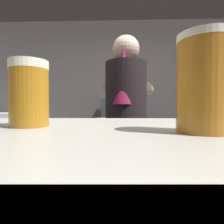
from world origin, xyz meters
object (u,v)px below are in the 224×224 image
at_px(pint_glass_far, 204,84).
at_px(bottle_soy, 107,94).
at_px(mixing_bowl, 106,121).
at_px(knife_block, 214,114).
at_px(mini_fridge, 6,141).
at_px(pint_glass_near, 29,94).
at_px(chefs_knife, 151,124).
at_px(bottle_olive_oil, 113,94).
at_px(bottle_hot_sauce, 124,94).
at_px(bartender, 126,121).

relative_size(pint_glass_far, bottle_soy, 0.64).
height_order(mixing_bowl, bottle_soy, bottle_soy).
bearing_deg(mixing_bowl, knife_block, 2.07).
relative_size(mini_fridge, pint_glass_near, 7.44).
xyz_separation_m(chefs_knife, pint_glass_near, (-0.52, -1.59, 0.21)).
height_order(mixing_bowl, bottle_olive_oil, bottle_olive_oil).
distance_m(mixing_bowl, bottle_hot_sauce, 1.51).
xyz_separation_m(pint_glass_far, bottle_olive_oil, (-0.22, 2.97, 0.18)).
bearing_deg(pint_glass_far, bottle_olive_oil, 94.24).
bearing_deg(bartender, chefs_knife, -21.84).
relative_size(knife_block, bottle_soy, 1.20).
xyz_separation_m(pint_glass_near, pint_glass_far, (0.31, -0.07, 0.01)).
distance_m(chefs_knife, pint_glass_far, 1.69).
bearing_deg(chefs_knife, mixing_bowl, 154.73).
height_order(knife_block, chefs_knife, knife_block).
xyz_separation_m(mini_fridge, pint_glass_near, (1.76, -2.80, 0.63)).
distance_m(knife_block, pint_glass_far, 1.95).
distance_m(mixing_bowl, pint_glass_near, 1.63).
distance_m(bottle_olive_oil, bottle_hot_sauce, 0.26).
relative_size(mixing_bowl, chefs_knife, 0.90).
distance_m(mini_fridge, knife_block, 3.21).
relative_size(mini_fridge, chefs_knife, 4.06).
xyz_separation_m(mixing_bowl, pint_glass_far, (0.27, -1.69, 0.19)).
distance_m(knife_block, bottle_soy, 1.79).
bearing_deg(bottle_soy, knife_block, -46.24).
height_order(bartender, pint_glass_near, bartender).
relative_size(mini_fridge, knife_block, 3.44).
xyz_separation_m(bartender, chefs_knife, (0.28, 0.41, -0.06)).
height_order(knife_block, bottle_hot_sauce, bottle_hot_sauce).
bearing_deg(pint_glass_far, chefs_knife, 82.82).
relative_size(pint_glass_far, bottle_olive_oil, 0.61).
distance_m(knife_block, mixing_bowl, 1.16).
relative_size(mini_fridge, pint_glass_far, 6.47).
xyz_separation_m(chefs_knife, pint_glass_far, (-0.21, -1.66, 0.22)).
bearing_deg(pint_glass_far, bartender, 93.29).
distance_m(bartender, chefs_knife, 0.50).
xyz_separation_m(mini_fridge, bottle_soy, (1.74, 0.14, 0.82)).
height_order(bottle_hot_sauce, bottle_soy, bottle_hot_sauce).
bearing_deg(bottle_olive_oil, mini_fridge, -176.92).
relative_size(chefs_knife, bottle_soy, 1.01).
bearing_deg(knife_block, bartender, -153.40).
xyz_separation_m(mixing_bowl, bottle_olive_oil, (0.05, 1.28, 0.37)).
height_order(bartender, bottle_hot_sauce, bartender).
height_order(mini_fridge, knife_block, knife_block).
xyz_separation_m(mixing_bowl, pint_glass_near, (-0.04, -1.62, 0.18)).
height_order(chefs_knife, bottle_olive_oil, bottle_olive_oil).
bearing_deg(bartender, knife_block, -50.49).
relative_size(chefs_knife, bottle_olive_oil, 0.98).
height_order(pint_glass_far, bottle_olive_oil, bottle_olive_oil).
relative_size(pint_glass_near, bottle_olive_oil, 0.53).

